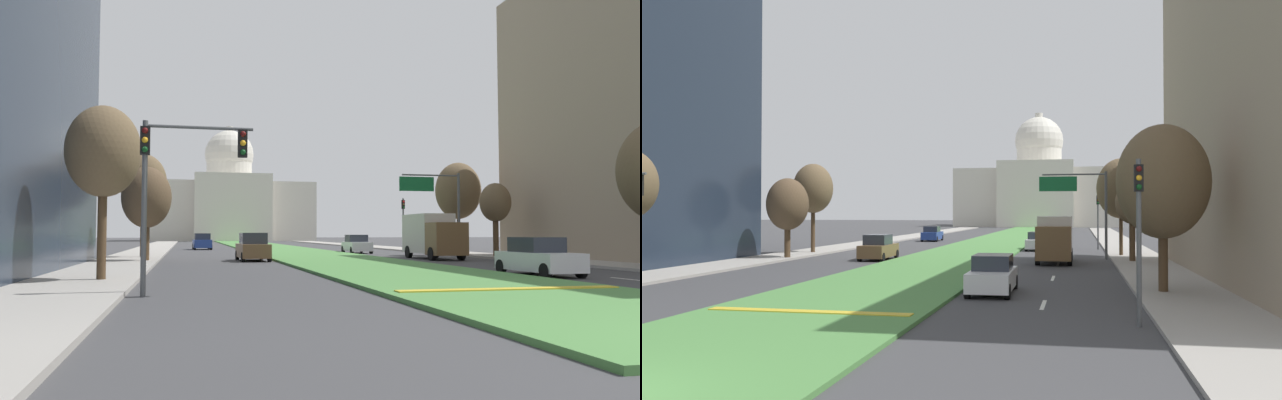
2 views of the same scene
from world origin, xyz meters
TOP-DOWN VIEW (x-y plane):
  - ground_plane at (0.00, 67.71)m, footprint 297.92×297.92m
  - grass_median at (0.00, 60.94)m, footprint 8.07×121.88m
  - median_curb_nose at (0.00, 9.78)m, footprint 7.27×0.50m
  - lane_dashes_right at (7.70, 32.02)m, footprint 0.16×42.31m
  - sidewalk_left at (-13.36, 54.17)m, footprint 4.00×121.88m
  - sidewalk_right at (13.36, 54.17)m, footprint 4.00×121.88m
  - capitol_building at (0.00, 134.52)m, footprint 37.26×27.41m
  - traffic_light_near_right at (10.86, 10.00)m, footprint 0.28×0.35m
  - traffic_light_far_right at (10.86, 48.01)m, footprint 0.28×0.35m
  - overhead_guide_sign at (9.28, 36.24)m, footprint 5.00×0.20m
  - street_tree_right_near at (12.58, 17.52)m, footprint 3.92×3.92m
  - street_tree_left_mid at (-12.12, 32.02)m, footprint 3.07×3.07m
  - street_tree_right_mid at (12.69, 33.54)m, footprint 2.29×2.29m
  - street_tree_left_far at (-12.72, 37.72)m, footprint 3.29×3.29m
  - street_tree_right_far at (12.31, 38.96)m, footprint 3.74×3.74m
  - sedan_lead_stopped at (5.35, 16.62)m, footprint 1.94×4.33m
  - sedan_midblock at (-5.35, 32.86)m, footprint 1.99×4.50m
  - sedan_distant at (5.46, 45.61)m, footprint 2.08×4.30m
  - sedan_far_horizon at (-7.98, 60.31)m, footprint 2.09×4.47m
  - box_truck_delivery at (7.44, 32.99)m, footprint 2.40×6.40m

SIDE VIEW (x-z plane):
  - ground_plane at x=0.00m, z-range 0.00..0.00m
  - lane_dashes_right at x=7.70m, z-range 0.00..0.01m
  - grass_median at x=0.00m, z-range 0.00..0.14m
  - sidewalk_left at x=-13.36m, z-range 0.00..0.15m
  - sidewalk_right at x=13.36m, z-range 0.00..0.15m
  - median_curb_nose at x=0.00m, z-range 0.14..0.18m
  - sedan_lead_stopped at x=5.35m, z-range -0.05..1.62m
  - sedan_distant at x=5.46m, z-range -0.05..1.62m
  - sedan_far_horizon at x=-7.98m, z-range -0.06..1.73m
  - sedan_midblock at x=-5.35m, z-range -0.07..1.79m
  - box_truck_delivery at x=7.44m, z-range 0.08..3.28m
  - traffic_light_near_right at x=10.86m, z-range 0.71..5.91m
  - traffic_light_far_right at x=10.86m, z-range 0.71..5.91m
  - street_tree_right_mid at x=12.69m, z-range 1.25..6.80m
  - street_tree_left_mid at x=-12.12m, z-range 1.04..7.05m
  - overhead_guide_sign at x=9.28m, z-range 1.37..7.87m
  - street_tree_right_near at x=12.58m, z-range 1.17..8.46m
  - street_tree_right_far at x=12.31m, z-range 1.48..9.15m
  - street_tree_left_far at x=-12.72m, z-range 1.67..9.19m
  - capitol_building at x=0.00m, z-range -5.04..21.93m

